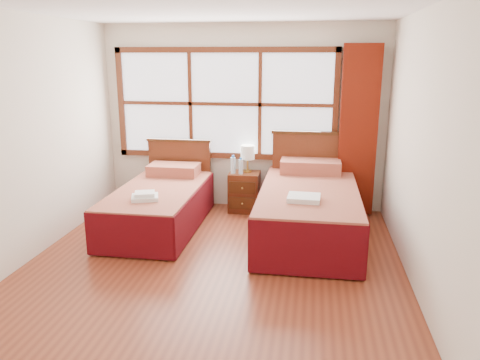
# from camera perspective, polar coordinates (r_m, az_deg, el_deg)

# --- Properties ---
(floor) EXTENTS (4.50, 4.50, 0.00)m
(floor) POSITION_cam_1_polar(r_m,az_deg,el_deg) (4.95, -3.65, -11.00)
(floor) COLOR brown
(floor) RESTS_ON ground
(ceiling) EXTENTS (4.50, 4.50, 0.00)m
(ceiling) POSITION_cam_1_polar(r_m,az_deg,el_deg) (4.47, -4.23, 20.51)
(ceiling) COLOR white
(ceiling) RESTS_ON wall_back
(wall_back) EXTENTS (4.00, 0.00, 4.00)m
(wall_back) POSITION_cam_1_polar(r_m,az_deg,el_deg) (6.72, 0.35, 7.56)
(wall_back) COLOR silver
(wall_back) RESTS_ON floor
(wall_left) EXTENTS (0.00, 4.50, 4.50)m
(wall_left) POSITION_cam_1_polar(r_m,az_deg,el_deg) (5.34, -25.39, 4.20)
(wall_left) COLOR silver
(wall_left) RESTS_ON floor
(wall_right) EXTENTS (0.00, 4.50, 4.50)m
(wall_right) POSITION_cam_1_polar(r_m,az_deg,el_deg) (4.54, 21.58, 2.92)
(wall_right) COLOR silver
(wall_right) RESTS_ON floor
(window) EXTENTS (3.16, 0.06, 1.56)m
(window) POSITION_cam_1_polar(r_m,az_deg,el_deg) (6.70, -1.84, 9.25)
(window) COLOR white
(window) RESTS_ON wall_back
(curtain) EXTENTS (0.50, 0.16, 2.30)m
(curtain) POSITION_cam_1_polar(r_m,az_deg,el_deg) (6.55, 14.20, 5.77)
(curtain) COLOR maroon
(curtain) RESTS_ON wall_back
(bed_left) EXTENTS (1.02, 2.04, 0.99)m
(bed_left) POSITION_cam_1_polar(r_m,az_deg,el_deg) (6.15, -9.70, -2.90)
(bed_left) COLOR #40210D
(bed_left) RESTS_ON floor
(bed_right) EXTENTS (1.18, 2.29, 1.15)m
(bed_right) POSITION_cam_1_polar(r_m,az_deg,el_deg) (5.82, 8.37, -3.36)
(bed_right) COLOR #40210D
(bed_right) RESTS_ON floor
(nightstand) EXTENTS (0.42, 0.42, 0.56)m
(nightstand) POSITION_cam_1_polar(r_m,az_deg,el_deg) (6.67, 0.53, -1.44)
(nightstand) COLOR #582713
(nightstand) RESTS_ON floor
(towels_left) EXTENTS (0.37, 0.35, 0.09)m
(towels_left) POSITION_cam_1_polar(r_m,az_deg,el_deg) (5.59, -11.52, -1.96)
(towels_left) COLOR white
(towels_left) RESTS_ON bed_left
(towels_right) EXTENTS (0.37, 0.32, 0.06)m
(towels_right) POSITION_cam_1_polar(r_m,az_deg,el_deg) (5.21, 7.79, -2.19)
(towels_right) COLOR white
(towels_right) RESTS_ON bed_right
(lamp) EXTENTS (0.20, 0.20, 0.38)m
(lamp) POSITION_cam_1_polar(r_m,az_deg,el_deg) (6.59, 0.93, 3.29)
(lamp) COLOR #B7953A
(lamp) RESTS_ON nightstand
(bottle_near) EXTENTS (0.07, 0.07, 0.26)m
(bottle_near) POSITION_cam_1_polar(r_m,az_deg,el_deg) (6.53, -0.85, 1.83)
(bottle_near) COLOR #C3E6FB
(bottle_near) RESTS_ON nightstand
(bottle_far) EXTENTS (0.06, 0.06, 0.23)m
(bottle_far) POSITION_cam_1_polar(r_m,az_deg,el_deg) (6.50, 0.10, 1.66)
(bottle_far) COLOR #C3E6FB
(bottle_far) RESTS_ON nightstand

